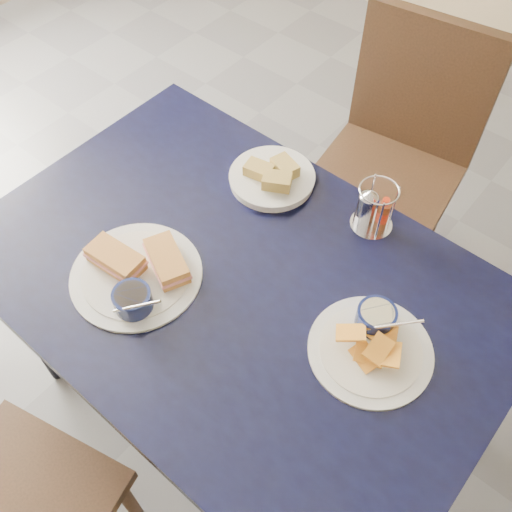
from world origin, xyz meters
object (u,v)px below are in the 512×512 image
Objects in this scene: sandwich_plate at (138,272)px; plantain_plate at (373,339)px; dining_table at (237,290)px; bread_basket at (272,177)px; condiment_caddy at (373,209)px; chair_far at (403,146)px.

plantain_plate is at bearing 21.79° from sandwich_plate.
plantain_plate is at bearing 9.59° from dining_table.
sandwich_plate reaches higher than bread_basket.
sandwich_plate is 0.46m from bread_basket.
dining_table is 0.36m from plantain_plate.
sandwich_plate is 0.57m from plantain_plate.
dining_table is 0.40m from condiment_caddy.
dining_table is at bearing -89.40° from chair_far.
bread_basket is (-0.13, 0.30, 0.08)m from dining_table.
chair_far is 3.49× the size of plantain_plate.
chair_far reaches higher than plantain_plate.
sandwich_plate is (-0.17, -1.03, 0.22)m from chair_far.
bread_basket is at bearing 113.47° from dining_table.
bread_basket is 1.71× the size of condiment_caddy.
chair_far is at bearing 90.60° from dining_table.
dining_table is at bearing -114.06° from condiment_caddy.
sandwich_plate is at bearing -99.43° from chair_far.
chair_far is 2.99× the size of sandwich_plate.
chair_far reaches higher than condiment_caddy.
dining_table is at bearing -170.41° from plantain_plate.
sandwich_plate is 0.61m from condiment_caddy.
sandwich_plate is at bearing -139.57° from dining_table.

